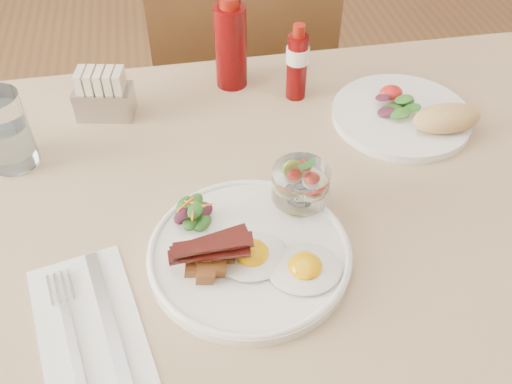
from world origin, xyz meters
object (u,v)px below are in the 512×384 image
at_px(main_plate, 249,254).
at_px(ketchup_bottle, 231,45).
at_px(table, 303,248).
at_px(chair_far, 240,88).
at_px(fruit_cup, 301,184).
at_px(hot_sauce_bottle, 297,63).
at_px(water_glass, 6,135).
at_px(sugar_caddy, 104,96).
at_px(second_plate, 412,115).

relative_size(main_plate, ketchup_bottle, 1.60).
height_order(table, chair_far, chair_far).
distance_m(fruit_cup, hot_sauce_bottle, 0.30).
height_order(chair_far, water_glass, chair_far).
height_order(hot_sauce_bottle, sugar_caddy, hot_sauce_bottle).
bearing_deg(sugar_caddy, chair_far, 62.33).
distance_m(second_plate, water_glass, 0.67).
height_order(chair_far, second_plate, chair_far).
bearing_deg(fruit_cup, water_glass, 155.21).
distance_m(second_plate, ketchup_bottle, 0.35).
relative_size(main_plate, hot_sauce_bottle, 1.94).
distance_m(chair_far, second_plate, 0.59).
relative_size(sugar_caddy, water_glass, 0.83).
xyz_separation_m(chair_far, sugar_caddy, (-0.29, -0.37, 0.27)).
distance_m(hot_sauce_bottle, sugar_caddy, 0.35).
height_order(chair_far, ketchup_bottle, chair_far).
relative_size(chair_far, main_plate, 3.32).
xyz_separation_m(ketchup_bottle, hot_sauce_bottle, (0.11, -0.06, -0.01)).
bearing_deg(second_plate, chair_far, 115.31).
height_order(ketchup_bottle, hot_sauce_bottle, ketchup_bottle).
bearing_deg(fruit_cup, ketchup_bottle, 97.24).
height_order(fruit_cup, hot_sauce_bottle, hot_sauce_bottle).
distance_m(main_plate, ketchup_bottle, 0.44).
bearing_deg(sugar_caddy, main_plate, -51.25).
height_order(table, fruit_cup, fruit_cup).
distance_m(table, second_plate, 0.31).
height_order(table, sugar_caddy, sugar_caddy).
height_order(table, second_plate, second_plate).
distance_m(ketchup_bottle, sugar_caddy, 0.25).
relative_size(table, second_plate, 5.44).
xyz_separation_m(table, sugar_caddy, (-0.29, 0.29, 0.13)).
distance_m(table, sugar_caddy, 0.44).
distance_m(main_plate, water_glass, 0.43).
bearing_deg(main_plate, chair_far, 82.30).
height_order(chair_far, fruit_cup, chair_far).
distance_m(main_plate, fruit_cup, 0.12).
distance_m(ketchup_bottle, hot_sauce_bottle, 0.13).
relative_size(chair_far, ketchup_bottle, 5.33).
bearing_deg(second_plate, table, -142.87).
distance_m(table, hot_sauce_bottle, 0.33).
relative_size(table, sugar_caddy, 12.42).
height_order(chair_far, hot_sauce_bottle, chair_far).
xyz_separation_m(main_plate, fruit_cup, (0.09, 0.07, 0.05)).
distance_m(fruit_cup, second_plate, 0.31).
distance_m(fruit_cup, water_glass, 0.47).
bearing_deg(second_plate, sugar_caddy, 167.24).
xyz_separation_m(fruit_cup, ketchup_bottle, (-0.05, 0.36, 0.02)).
bearing_deg(water_glass, chair_far, 47.09).
xyz_separation_m(second_plate, hot_sauce_bottle, (-0.18, 0.12, 0.05)).
bearing_deg(table, chair_far, 90.00).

